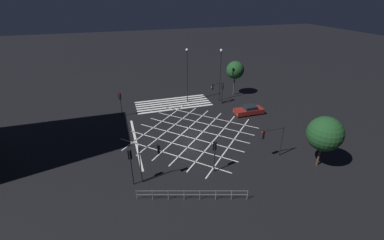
% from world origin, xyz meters
% --- Properties ---
extents(ground_plane, '(200.00, 200.00, 0.00)m').
position_xyz_m(ground_plane, '(0.00, 0.00, 0.00)').
color(ground_plane, black).
extents(road_markings, '(18.18, 21.92, 0.01)m').
position_xyz_m(road_markings, '(0.41, -5.79, 0.00)').
color(road_markings, silver).
rests_on(road_markings, ground_plane).
extents(traffic_light_ne_cross, '(0.36, 0.39, 3.87)m').
position_xyz_m(traffic_light_ne_cross, '(8.30, 7.66, 2.77)').
color(traffic_light_ne_cross, black).
rests_on(traffic_light_ne_cross, ground_plane).
extents(traffic_light_se_cross, '(0.36, 0.39, 3.67)m').
position_xyz_m(traffic_light_se_cross, '(8.31, -7.87, 2.62)').
color(traffic_light_se_cross, black).
rests_on(traffic_light_se_cross, ground_plane).
extents(traffic_light_sw_cross, '(0.36, 0.39, 3.28)m').
position_xyz_m(traffic_light_sw_cross, '(-7.80, -8.36, 2.35)').
color(traffic_light_sw_cross, black).
rests_on(traffic_light_sw_cross, ground_plane).
extents(traffic_light_nw_main, '(2.75, 0.36, 3.68)m').
position_xyz_m(traffic_light_nw_main, '(-6.44, 7.71, 2.72)').
color(traffic_light_nw_main, black).
rests_on(traffic_light_nw_main, ground_plane).
extents(traffic_light_ne_main, '(2.05, 0.36, 4.05)m').
position_xyz_m(traffic_light_ne_main, '(6.44, 7.69, 2.95)').
color(traffic_light_ne_main, black).
rests_on(traffic_light_ne_main, ground_plane).
extents(traffic_light_sw_main, '(1.98, 0.36, 3.69)m').
position_xyz_m(traffic_light_sw_main, '(-6.54, -7.87, 2.68)').
color(traffic_light_sw_main, black).
rests_on(traffic_light_sw_main, ground_plane).
extents(traffic_light_median_north, '(0.36, 0.39, 3.53)m').
position_xyz_m(traffic_light_median_north, '(0.21, 8.12, 2.53)').
color(traffic_light_median_north, black).
rests_on(traffic_light_median_north, ground_plane).
extents(street_lamp_east, '(0.43, 0.43, 8.60)m').
position_xyz_m(street_lamp_east, '(-7.66, -9.31, 5.54)').
color(street_lamp_east, black).
rests_on(street_lamp_east, ground_plane).
extents(street_lamp_west, '(0.40, 0.40, 8.70)m').
position_xyz_m(street_lamp_west, '(-2.52, -10.65, 5.40)').
color(street_lamp_west, black).
rests_on(street_lamp_west, ground_plane).
extents(street_tree_near, '(3.54, 3.54, 5.59)m').
position_xyz_m(street_tree_near, '(-10.68, 10.45, 3.81)').
color(street_tree_near, '#473323').
rests_on(street_tree_near, ground_plane).
extents(street_tree_far, '(3.03, 3.03, 5.99)m').
position_xyz_m(street_tree_far, '(-11.25, -11.12, 4.46)').
color(street_tree_far, '#473323').
rests_on(street_tree_far, ground_plane).
extents(waiting_car, '(4.38, 1.80, 1.36)m').
position_xyz_m(waiting_car, '(-9.87, -3.03, 0.65)').
color(waiting_car, maroon).
rests_on(waiting_car, ground_plane).
extents(pedestrian_railing, '(9.36, 2.96, 1.05)m').
position_xyz_m(pedestrian_railing, '(3.56, 11.36, 0.67)').
color(pedestrian_railing, gray).
rests_on(pedestrian_railing, ground_plane).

